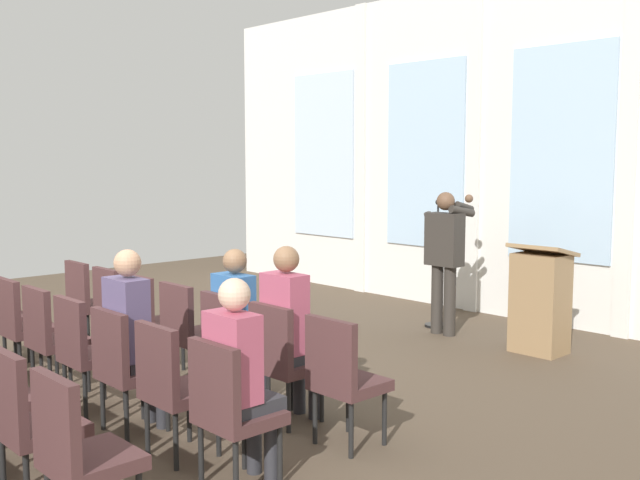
{
  "coord_description": "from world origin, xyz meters",
  "views": [
    {
      "loc": [
        5.49,
        -2.71,
        2.02
      ],
      "look_at": [
        0.11,
        2.39,
        1.22
      ],
      "focal_mm": 41.37,
      "sensor_mm": 36.0,
      "label": 1
    }
  ],
  "objects_px": {
    "chair_r0_c4": "(231,341)",
    "chair_r0_c5": "(282,356)",
    "chair_r1_c4": "(124,363)",
    "chair_r1_c2": "(50,333)",
    "audience_r0_c4": "(239,317)",
    "chair_r2_c5": "(28,416)",
    "chair_r0_c0": "(88,298)",
    "chair_r1_c1": "(21,321)",
    "lectern": "(540,301)",
    "chair_r0_c6": "(342,374)",
    "speaker": "(445,252)",
    "audience_r1_c4": "(133,331)",
    "chair_r1_c6": "(229,405)",
    "audience_r0_c5": "(290,325)",
    "audience_r1_c6": "(240,371)",
    "chair_r2_c6": "(78,448)",
    "chair_r0_c1": "(117,307)",
    "chair_r0_c3": "(188,328)",
    "mic_stand": "(437,299)",
    "chair_r0_c2": "(150,317)",
    "chair_r1_c3": "(84,347)",
    "chair_r1_c5": "(172,382)"
  },
  "relations": [
    {
      "from": "chair_r2_c5",
      "to": "chair_r0_c5",
      "type": "bearing_deg",
      "value": 90.0
    },
    {
      "from": "chair_r0_c1",
      "to": "chair_r0_c3",
      "type": "xyz_separation_m",
      "value": [
        1.3,
        0.0,
        0.0
      ]
    },
    {
      "from": "lectern",
      "to": "chair_r2_c5",
      "type": "relative_size",
      "value": 1.23
    },
    {
      "from": "audience_r0_c4",
      "to": "chair_r2_c5",
      "type": "xyz_separation_m",
      "value": [
        0.65,
        -2.03,
        -0.19
      ]
    },
    {
      "from": "audience_r0_c4",
      "to": "chair_r1_c6",
      "type": "relative_size",
      "value": 1.38
    },
    {
      "from": "chair_r0_c0",
      "to": "chair_r1_c3",
      "type": "relative_size",
      "value": 1.0
    },
    {
      "from": "chair_r0_c0",
      "to": "chair_r1_c4",
      "type": "bearing_deg",
      "value": -20.58
    },
    {
      "from": "mic_stand",
      "to": "chair_r0_c1",
      "type": "bearing_deg",
      "value": -110.94
    },
    {
      "from": "chair_r1_c4",
      "to": "chair_r1_c2",
      "type": "bearing_deg",
      "value": 180.0
    },
    {
      "from": "chair_r0_c0",
      "to": "chair_r1_c1",
      "type": "bearing_deg",
      "value": -56.35
    },
    {
      "from": "chair_r0_c5",
      "to": "chair_r1_c5",
      "type": "relative_size",
      "value": 1.0
    },
    {
      "from": "lectern",
      "to": "chair_r0_c6",
      "type": "height_order",
      "value": "lectern"
    },
    {
      "from": "chair_r0_c4",
      "to": "chair_r1_c6",
      "type": "xyz_separation_m",
      "value": [
        1.3,
        -0.97,
        0.0
      ]
    },
    {
      "from": "chair_r0_c4",
      "to": "chair_r0_c5",
      "type": "bearing_deg",
      "value": 0.0
    },
    {
      "from": "chair_r1_c3",
      "to": "chair_r2_c5",
      "type": "relative_size",
      "value": 1.0
    },
    {
      "from": "chair_r0_c1",
      "to": "audience_r0_c4",
      "type": "xyz_separation_m",
      "value": [
        1.94,
        0.08,
        0.19
      ]
    },
    {
      "from": "audience_r0_c5",
      "to": "chair_r1_c6",
      "type": "height_order",
      "value": "audience_r0_c5"
    },
    {
      "from": "chair_r1_c4",
      "to": "chair_r2_c5",
      "type": "relative_size",
      "value": 1.0
    },
    {
      "from": "chair_r0_c0",
      "to": "chair_r0_c5",
      "type": "xyz_separation_m",
      "value": [
        3.24,
        0.0,
        0.0
      ]
    },
    {
      "from": "speaker",
      "to": "audience_r1_c4",
      "type": "xyz_separation_m",
      "value": [
        0.3,
        -4.18,
        -0.2
      ]
    },
    {
      "from": "chair_r0_c4",
      "to": "chair_r0_c6",
      "type": "distance_m",
      "value": 1.3
    },
    {
      "from": "chair_r1_c1",
      "to": "speaker",
      "type": "bearing_deg",
      "value": 68.85
    },
    {
      "from": "lectern",
      "to": "chair_r0_c6",
      "type": "distance_m",
      "value": 3.36
    },
    {
      "from": "chair_r0_c6",
      "to": "audience_r0_c5",
      "type": "bearing_deg",
      "value": 173.1
    },
    {
      "from": "chair_r1_c2",
      "to": "chair_r2_c6",
      "type": "relative_size",
      "value": 1.0
    },
    {
      "from": "audience_r0_c5",
      "to": "chair_r2_c6",
      "type": "relative_size",
      "value": 1.46
    },
    {
      "from": "chair_r0_c2",
      "to": "audience_r0_c4",
      "type": "bearing_deg",
      "value": 3.65
    },
    {
      "from": "chair_r0_c2",
      "to": "chair_r0_c5",
      "type": "height_order",
      "value": "same"
    },
    {
      "from": "chair_r1_c2",
      "to": "chair_r1_c3",
      "type": "xyz_separation_m",
      "value": [
        0.65,
        0.0,
        0.0
      ]
    },
    {
      "from": "chair_r0_c2",
      "to": "chair_r1_c1",
      "type": "relative_size",
      "value": 1.0
    },
    {
      "from": "mic_stand",
      "to": "chair_r1_c6",
      "type": "xyz_separation_m",
      "value": [
        1.89,
        -4.5,
        0.2
      ]
    },
    {
      "from": "chair_r0_c1",
      "to": "chair_r0_c0",
      "type": "bearing_deg",
      "value": 180.0
    },
    {
      "from": "chair_r1_c3",
      "to": "chair_r0_c6",
      "type": "bearing_deg",
      "value": 26.6
    },
    {
      "from": "chair_r1_c4",
      "to": "lectern",
      "type": "bearing_deg",
      "value": 78.2
    },
    {
      "from": "audience_r0_c4",
      "to": "audience_r0_c5",
      "type": "relative_size",
      "value": 0.94
    },
    {
      "from": "audience_r0_c5",
      "to": "audience_r1_c4",
      "type": "relative_size",
      "value": 1.0
    },
    {
      "from": "chair_r1_c5",
      "to": "chair_r2_c6",
      "type": "bearing_deg",
      "value": -56.35
    },
    {
      "from": "chair_r0_c3",
      "to": "chair_r0_c1",
      "type": "bearing_deg",
      "value": 180.0
    },
    {
      "from": "chair_r0_c3",
      "to": "audience_r1_c4",
      "type": "relative_size",
      "value": 0.68
    },
    {
      "from": "audience_r1_c6",
      "to": "chair_r2_c6",
      "type": "distance_m",
      "value": 1.07
    },
    {
      "from": "speaker",
      "to": "audience_r1_c6",
      "type": "height_order",
      "value": "speaker"
    },
    {
      "from": "chair_r0_c6",
      "to": "chair_r1_c5",
      "type": "xyz_separation_m",
      "value": [
        -0.65,
        -0.97,
        0.0
      ]
    },
    {
      "from": "audience_r1_c4",
      "to": "chair_r2_c6",
      "type": "bearing_deg",
      "value": -39.07
    },
    {
      "from": "audience_r0_c5",
      "to": "chair_r2_c5",
      "type": "relative_size",
      "value": 1.46
    },
    {
      "from": "audience_r0_c4",
      "to": "audience_r1_c6",
      "type": "bearing_deg",
      "value": -36.94
    },
    {
      "from": "chair_r0_c5",
      "to": "chair_r2_c6",
      "type": "relative_size",
      "value": 1.0
    },
    {
      "from": "mic_stand",
      "to": "audience_r0_c5",
      "type": "height_order",
      "value": "mic_stand"
    },
    {
      "from": "chair_r1_c6",
      "to": "audience_r0_c5",
      "type": "bearing_deg",
      "value": 121.63
    },
    {
      "from": "chair_r0_c6",
      "to": "chair_r2_c5",
      "type": "xyz_separation_m",
      "value": [
        -0.65,
        -1.95,
        0.0
      ]
    },
    {
      "from": "chair_r0_c5",
      "to": "chair_r1_c1",
      "type": "xyz_separation_m",
      "value": [
        -2.59,
        -0.97,
        0.0
      ]
    }
  ]
}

